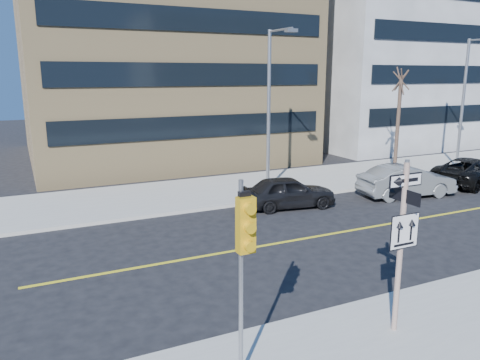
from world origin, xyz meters
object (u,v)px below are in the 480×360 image
parked_car_b (407,181)px  streetlight_b (467,95)px  sign_pole (402,237)px  street_tree_west (401,83)px  parked_car_a (288,192)px  parked_car_c (471,171)px  streetlight_a (271,100)px  traffic_signal (245,241)px

parked_car_b → streetlight_b: (8.26, 3.72, 3.96)m
sign_pole → street_tree_west: street_tree_west is taller
streetlight_b → street_tree_west: 5.09m
parked_car_a → street_tree_west: 11.28m
parked_car_c → parked_car_b: bearing=80.9°
parked_car_a → streetlight_a: (0.63, 2.87, 4.02)m
parked_car_c → streetlight_b: bearing=-57.5°
parked_car_c → sign_pole: bearing=109.2°
streetlight_b → street_tree_west: streetlight_b is taller
parked_car_c → street_tree_west: size_ratio=0.85×
streetlight_b → street_tree_west: (-5.00, 0.54, 0.77)m
parked_car_b → streetlight_b: streetlight_b is taller
parked_car_c → streetlight_a: 12.16m
sign_pole → streetlight_a: 14.05m
sign_pole → street_tree_west: size_ratio=0.64×
parked_car_a → parked_car_c: (11.66, -0.34, 0.01)m
parked_car_b → streetlight_b: 9.88m
street_tree_west → streetlight_b: bearing=-6.2°
sign_pole → parked_car_a: sign_pole is taller
sign_pole → parked_car_b: (9.74, 9.55, -1.64)m
parked_car_b → streetlight_a: (-5.74, 3.72, 3.96)m
traffic_signal → parked_car_a: 13.07m
parked_car_a → parked_car_c: bearing=-82.4°
parked_car_a → streetlight_a: streetlight_a is taller
streetlight_a → parked_car_a: bearing=-102.5°
traffic_signal → parked_car_c: 21.71m
traffic_signal → parked_car_a: traffic_signal is taller
parked_car_c → parked_car_a: bearing=73.7°
parked_car_c → street_tree_west: bearing=13.8°
parked_car_a → streetlight_a: size_ratio=0.54×
parked_car_b → streetlight_b: bearing=-57.2°
streetlight_a → street_tree_west: bearing=3.5°
streetlight_b → street_tree_west: bearing=173.8°
parked_car_a → street_tree_west: bearing=-61.2°
sign_pole → street_tree_west: 19.22m
sign_pole → streetlight_a: size_ratio=0.51×
sign_pole → street_tree_west: (13.00, 13.81, 3.09)m
parked_car_a → parked_car_b: 6.43m
traffic_signal → parked_car_a: bearing=55.1°
parked_car_a → street_tree_west: (9.63, 3.41, 4.79)m
traffic_signal → streetlight_b: bearing=31.4°
sign_pole → streetlight_b: (18.00, 13.27, 2.32)m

